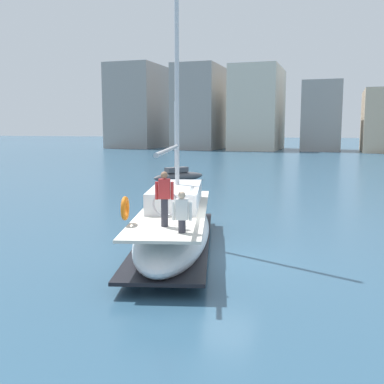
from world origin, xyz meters
TOP-DOWN VIEW (x-y plane):
  - ground_plane at (0.00, 0.00)m, footprint 400.00×400.00m
  - main_sailboat at (-1.71, 0.83)m, footprint 4.74×9.89m
  - moored_sloop_far at (-8.52, 20.43)m, footprint 3.67×4.40m
  - waterfront_buildings at (2.18, 77.71)m, footprint 84.93×21.97m

SIDE VIEW (x-z plane):
  - ground_plane at x=0.00m, z-range 0.00..0.00m
  - moored_sloop_far at x=-8.52m, z-range -2.66..3.67m
  - main_sailboat at x=-1.71m, z-range -5.46..7.28m
  - waterfront_buildings at x=2.18m, z-range -4.19..23.51m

